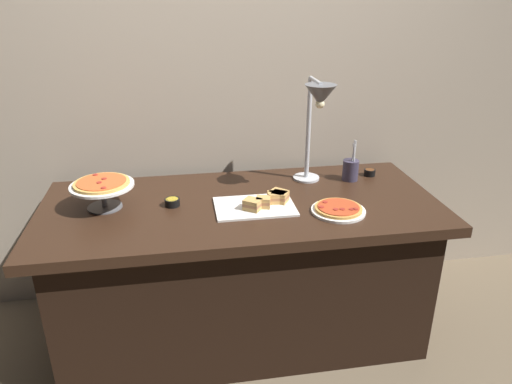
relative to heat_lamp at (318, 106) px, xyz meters
The scene contains 10 objects.
ground_plane 1.25m from the heat_lamp, 165.03° to the right, with size 8.00×8.00×0.00m, color brown.
back_wall 0.55m from the heat_lamp, 134.36° to the left, with size 4.40×0.04×2.40m, color tan.
buffet_table 0.90m from the heat_lamp, 165.03° to the right, with size 1.90×0.84×0.76m.
heat_lamp is the anchor object (origin of this frame).
pizza_plate_front 0.50m from the heat_lamp, 82.12° to the right, with size 0.25×0.25×0.03m.
pizza_plate_center 1.08m from the heat_lamp, behind, with size 0.29×0.29×0.14m.
sandwich_platter 0.53m from the heat_lamp, 150.29° to the right, with size 0.37×0.26×0.06m.
sauce_cup_near 0.56m from the heat_lamp, 20.74° to the left, with size 0.06×0.06×0.04m.
sauce_cup_far 0.83m from the heat_lamp, behind, with size 0.07×0.07×0.04m.
utensil_holder 0.44m from the heat_lamp, 21.92° to the left, with size 0.08×0.08×0.22m.
Camera 1 is at (-0.27, -2.06, 1.71)m, focal length 33.50 mm.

